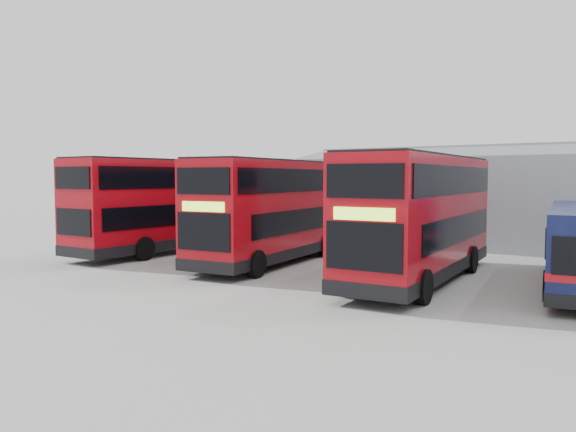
{
  "coord_description": "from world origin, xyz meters",
  "views": [
    {
      "loc": [
        13.16,
        -15.36,
        3.92
      ],
      "look_at": [
        -1.32,
        6.25,
        2.1
      ],
      "focal_mm": 35.0,
      "sensor_mm": 36.0,
      "label": 1
    }
  ],
  "objects_px": {
    "maintenance_shed": "(555,200)",
    "double_decker_centre": "(275,212)",
    "double_decker_right": "(421,219)",
    "office_block": "(236,194)",
    "panel_van": "(198,215)",
    "double_decker_left": "(168,206)"
  },
  "relations": [
    {
      "from": "maintenance_shed",
      "to": "panel_van",
      "type": "bearing_deg",
      "value": -164.56
    },
    {
      "from": "maintenance_shed",
      "to": "double_decker_right",
      "type": "bearing_deg",
      "value": -98.79
    },
    {
      "from": "double_decker_left",
      "to": "double_decker_centre",
      "type": "xyz_separation_m",
      "value": [
        6.74,
        0.13,
        -0.07
      ]
    },
    {
      "from": "panel_van",
      "to": "double_decker_left",
      "type": "bearing_deg",
      "value": -55.56
    },
    {
      "from": "double_decker_centre",
      "to": "panel_van",
      "type": "distance_m",
      "value": 15.14
    },
    {
      "from": "office_block",
      "to": "panel_van",
      "type": "bearing_deg",
      "value": -91.67
    },
    {
      "from": "office_block",
      "to": "double_decker_centre",
      "type": "distance_m",
      "value": 17.62
    },
    {
      "from": "office_block",
      "to": "panel_van",
      "type": "height_order",
      "value": "office_block"
    },
    {
      "from": "double_decker_right",
      "to": "panel_van",
      "type": "distance_m",
      "value": 21.78
    },
    {
      "from": "maintenance_shed",
      "to": "double_decker_centre",
      "type": "xyz_separation_m",
      "value": [
        -9.54,
        -14.47,
        -0.28
      ]
    },
    {
      "from": "double_decker_centre",
      "to": "maintenance_shed",
      "type": "bearing_deg",
      "value": 50.31
    },
    {
      "from": "office_block",
      "to": "panel_van",
      "type": "distance_m",
      "value": 4.32
    },
    {
      "from": "maintenance_shed",
      "to": "double_decker_right",
      "type": "height_order",
      "value": "maintenance_shed"
    },
    {
      "from": "office_block",
      "to": "double_decker_right",
      "type": "xyz_separation_m",
      "value": [
        19.65,
        -13.17,
        -0.23
      ]
    },
    {
      "from": "maintenance_shed",
      "to": "panel_van",
      "type": "distance_m",
      "value": 22.99
    },
    {
      "from": "maintenance_shed",
      "to": "double_decker_left",
      "type": "xyz_separation_m",
      "value": [
        -16.29,
        -14.6,
        -0.21
      ]
    },
    {
      "from": "double_decker_centre",
      "to": "double_decker_right",
      "type": "relative_size",
      "value": 1.0
    },
    {
      "from": "office_block",
      "to": "panel_van",
      "type": "xyz_separation_m",
      "value": [
        -0.12,
        -4.1,
        -1.34
      ]
    },
    {
      "from": "double_decker_centre",
      "to": "double_decker_right",
      "type": "bearing_deg",
      "value": -11.94
    },
    {
      "from": "double_decker_centre",
      "to": "panel_van",
      "type": "relative_size",
      "value": 2.22
    },
    {
      "from": "maintenance_shed",
      "to": "double_decker_centre",
      "type": "height_order",
      "value": "maintenance_shed"
    },
    {
      "from": "office_block",
      "to": "double_decker_left",
      "type": "height_order",
      "value": "office_block"
    }
  ]
}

